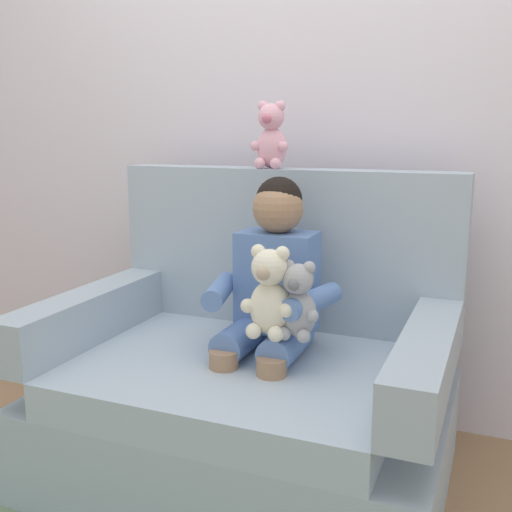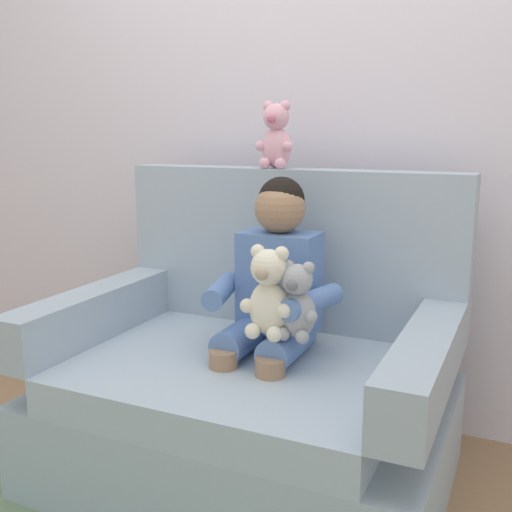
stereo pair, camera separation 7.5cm
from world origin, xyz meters
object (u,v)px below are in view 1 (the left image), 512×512
Objects in this scene: seated_child at (270,290)px; plush_pink_on_backrest at (271,137)px; plush_grey at (298,302)px; armchair at (252,386)px; plush_cream at (270,294)px.

plush_pink_on_backrest is (-0.12, 0.31, 0.49)m from seated_child.
plush_pink_on_backrest is at bearing 112.19° from seated_child.
plush_grey is (0.14, -0.13, 0.01)m from seated_child.
armchair reaches higher than seated_child.
seated_child is 3.35× the size of plush_pink_on_backrest.
plush_cream is 1.16× the size of plush_pink_on_backrest.
plush_grey is at bearing -3.65° from plush_cream.
armchair is at bearing -72.09° from plush_pink_on_backrest.
seated_child is 2.90× the size of plush_cream.
plush_grey is at bearing -52.16° from plush_pink_on_backrest.
plush_cream is at bearing -48.69° from armchair.
plush_grey is 0.98× the size of plush_pink_on_backrest.
armchair is 5.39× the size of plush_grey.
armchair is 4.58× the size of plush_cream.
plush_pink_on_backrest is (-0.17, 0.46, 0.46)m from plush_cream.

